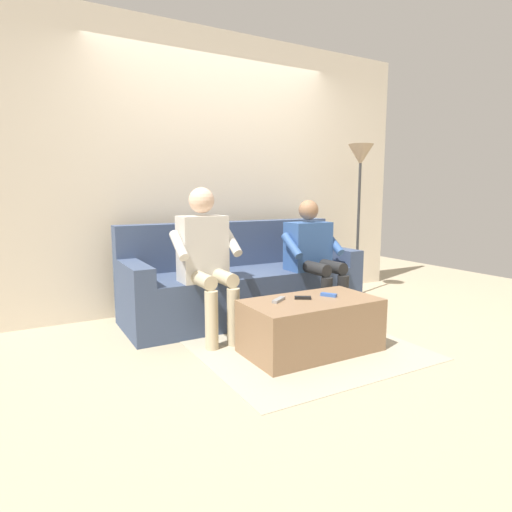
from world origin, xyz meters
name	(u,v)px	position (x,y,z in m)	size (l,w,h in m)	color
ground_plane	(284,337)	(0.00, 0.60, 0.00)	(8.00, 8.00, 0.00)	tan
back_wall	(217,172)	(0.00, -0.67, 1.37)	(4.61, 0.06, 2.74)	beige
couch	(242,284)	(0.00, -0.13, 0.31)	(2.22, 0.77, 0.88)	#3D4C6B
coffee_table	(311,326)	(0.00, 0.95, 0.19)	(0.98, 0.54, 0.39)	#8C6B4C
person_left_seated	(313,252)	(-0.53, 0.26, 0.62)	(0.54, 0.58, 1.09)	#335693
person_right_seated	(206,254)	(0.53, 0.26, 0.68)	(0.53, 0.54, 1.20)	beige
remote_gray	(279,300)	(0.23, 0.88, 0.40)	(0.15, 0.04, 0.02)	gray
remote_blue	(329,295)	(-0.17, 0.93, 0.40)	(0.12, 0.04, 0.02)	#3860B7
remote_black	(303,298)	(0.04, 0.91, 0.40)	(0.12, 0.04, 0.02)	black
floor_rug	(301,346)	(0.00, 0.84, 0.00)	(1.56, 1.48, 0.01)	#B7AD93
floor_lamp	(360,169)	(-1.50, -0.21, 1.42)	(0.27, 0.27, 1.68)	#2D2D2D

